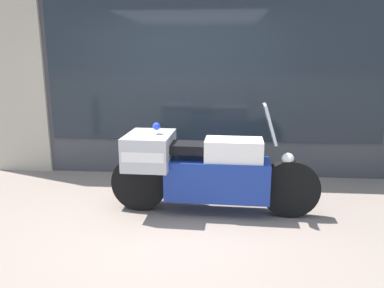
{
  "coord_description": "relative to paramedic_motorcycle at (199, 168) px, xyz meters",
  "views": [
    {
      "loc": [
        0.58,
        -3.77,
        1.81
      ],
      "look_at": [
        0.19,
        0.87,
        0.71
      ],
      "focal_mm": 35.0,
      "sensor_mm": 36.0,
      "label": 1
    }
  ],
  "objects": [
    {
      "name": "ground_plane",
      "position": [
        -0.31,
        -0.37,
        -0.55
      ],
      "size": [
        60.0,
        60.0,
        0.0
      ],
      "primitive_type": "plane",
      "color": "gray"
    },
    {
      "name": "shop_building",
      "position": [
        -0.73,
        1.63,
        1.33
      ],
      "size": [
        6.13,
        0.55,
        3.73
      ],
      "color": "#424247",
      "rests_on": "ground"
    },
    {
      "name": "window_display",
      "position": [
        0.07,
        1.66,
        -0.1
      ],
      "size": [
        4.76,
        0.3,
        1.84
      ],
      "color": "slate",
      "rests_on": "ground"
    },
    {
      "name": "paramedic_motorcycle",
      "position": [
        0.0,
        0.0,
        0.0
      ],
      "size": [
        2.42,
        0.73,
        1.3
      ],
      "rotation": [
        0.0,
        0.0,
        -0.03
      ],
      "color": "black",
      "rests_on": "ground"
    }
  ]
}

